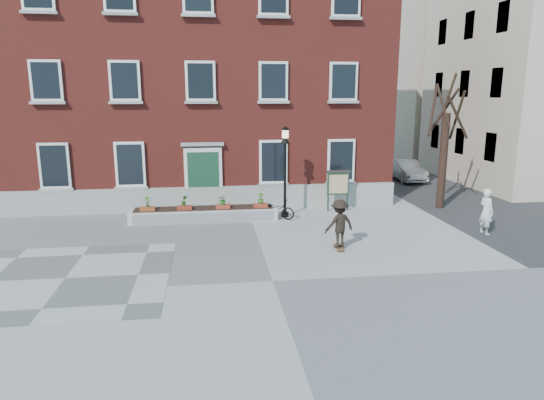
{
  "coord_description": "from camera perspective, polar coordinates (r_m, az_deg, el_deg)",
  "views": [
    {
      "loc": [
        -1.73,
        -13.0,
        5.32
      ],
      "look_at": [
        0.5,
        4.0,
        1.5
      ],
      "focal_mm": 32.0,
      "sensor_mm": 36.0,
      "label": 1
    }
  ],
  "objects": [
    {
      "name": "planter_assembly",
      "position": [
        20.79,
        -7.96,
        -1.52
      ],
      "size": [
        6.2,
        1.12,
        1.15
      ],
      "color": "silver",
      "rests_on": "ground"
    },
    {
      "name": "parked_car",
      "position": [
        30.99,
        15.45,
        3.41
      ],
      "size": [
        1.36,
        3.86,
        1.27
      ],
      "primitive_type": "imported",
      "rotation": [
        0.0,
        0.0,
        0.0
      ],
      "color": "#B9BBBE",
      "rests_on": "ground"
    },
    {
      "name": "bicycle",
      "position": [
        20.74,
        0.47,
        -1.09
      ],
      "size": [
        1.7,
        1.15,
        0.85
      ],
      "primitive_type": "imported",
      "rotation": [
        0.0,
        0.0,
        1.17
      ],
      "color": "black",
      "rests_on": "ground"
    },
    {
      "name": "side_street",
      "position": [
        38.29,
        24.31,
        14.03
      ],
      "size": [
        15.2,
        36.0,
        14.5
      ],
      "color": "#363639",
      "rests_on": "ground"
    },
    {
      "name": "checker_patch",
      "position": [
        15.57,
        -23.15,
        -8.45
      ],
      "size": [
        6.0,
        6.0,
        0.01
      ],
      "primitive_type": "cube",
      "color": "#58585B",
      "rests_on": "ground"
    },
    {
      "name": "notice_board",
      "position": [
        22.23,
        7.79,
        1.93
      ],
      "size": [
        1.1,
        0.16,
        1.87
      ],
      "color": "#183124",
      "rests_on": "ground"
    },
    {
      "name": "bystander",
      "position": [
        20.17,
        23.91,
        -1.23
      ],
      "size": [
        0.54,
        0.71,
        1.77
      ],
      "primitive_type": "imported",
      "rotation": [
        0.0,
        0.0,
        1.76
      ],
      "color": "silver",
      "rests_on": "ground"
    },
    {
      "name": "brick_building",
      "position": [
        26.99,
        -8.31,
        14.52
      ],
      "size": [
        18.4,
        10.85,
        12.6
      ],
      "color": "maroon",
      "rests_on": "ground"
    },
    {
      "name": "bare_tree",
      "position": [
        23.72,
        19.59,
        5.72
      ],
      "size": [
        1.83,
        1.83,
        6.16
      ],
      "color": "#321F16",
      "rests_on": "ground"
    },
    {
      "name": "skateboarder",
      "position": [
        16.8,
        7.93,
        -2.78
      ],
      "size": [
        1.22,
        0.91,
        1.75
      ],
      "color": "brown",
      "rests_on": "ground"
    },
    {
      "name": "lamp_post",
      "position": [
        20.75,
        1.55,
        4.86
      ],
      "size": [
        0.4,
        0.4,
        3.93
      ],
      "color": "black",
      "rests_on": "ground"
    },
    {
      "name": "ground",
      "position": [
        14.15,
        0.1,
        -9.52
      ],
      "size": [
        100.0,
        100.0,
        0.0
      ],
      "primitive_type": "plane",
      "color": "#969598",
      "rests_on": "ground"
    }
  ]
}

